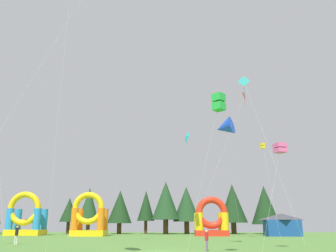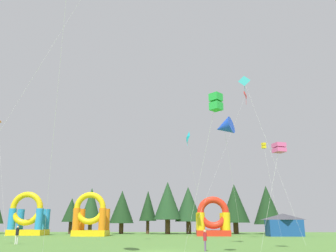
% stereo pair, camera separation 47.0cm
% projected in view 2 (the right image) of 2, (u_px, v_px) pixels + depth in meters
% --- Properties ---
extents(ground_plane, '(120.00, 120.00, 0.00)m').
position_uv_depth(ground_plane, '(161.00, 252.00, 26.92)').
color(ground_plane, '#548438').
extents(kite_red_diamond, '(10.20, 4.09, 23.44)m').
position_uv_depth(kite_red_diamond, '(246.00, 96.00, 59.18)').
color(kite_red_diamond, red).
rests_on(kite_red_diamond, ground_plane).
extents(kite_teal_diamond, '(4.50, 6.69, 20.64)m').
position_uv_depth(kite_teal_diamond, '(245.00, 83.00, 46.55)').
color(kite_teal_diamond, '#0C7F7A').
rests_on(kite_teal_diamond, ground_plane).
extents(kite_pink_box, '(2.85, 1.41, 8.66)m').
position_uv_depth(kite_pink_box, '(279.00, 148.00, 29.86)').
color(kite_pink_box, '#EA599E').
rests_on(kite_pink_box, ground_plane).
extents(kite_blue_delta, '(3.20, 5.34, 12.90)m').
position_uv_depth(kite_blue_delta, '(224.00, 127.00, 37.06)').
color(kite_blue_delta, blue).
rests_on(kite_blue_delta, ground_plane).
extents(kite_green_box, '(2.88, 2.68, 10.80)m').
position_uv_depth(kite_green_box, '(216.00, 102.00, 24.42)').
color(kite_green_box, green).
rests_on(kite_green_box, ground_plane).
extents(kite_yellow_box, '(1.30, 2.50, 13.35)m').
position_uv_depth(kite_yellow_box, '(264.00, 146.00, 51.21)').
color(kite_yellow_box, yellow).
rests_on(kite_yellow_box, ground_plane).
extents(kite_cyan_diamond, '(3.00, 5.38, 15.15)m').
position_uv_depth(kite_cyan_diamond, '(187.00, 138.00, 52.85)').
color(kite_cyan_diamond, '#19B7CC').
rests_on(kite_cyan_diamond, ground_plane).
extents(person_left_edge, '(0.32, 0.32, 1.61)m').
position_uv_depth(person_left_edge, '(205.00, 238.00, 27.75)').
color(person_left_edge, '#724C8C').
rests_on(person_left_edge, ground_plane).
extents(person_near_camera, '(0.44, 0.44, 1.84)m').
position_uv_depth(person_near_camera, '(17.00, 233.00, 36.51)').
color(person_near_camera, silver).
rests_on(person_near_camera, ground_plane).
extents(inflatable_red_slide, '(5.58, 4.96, 6.44)m').
position_uv_depth(inflatable_red_slide, '(213.00, 222.00, 59.70)').
color(inflatable_red_slide, red).
rests_on(inflatable_red_slide, ground_plane).
extents(inflatable_orange_dome, '(5.52, 4.22, 7.12)m').
position_uv_depth(inflatable_orange_dome, '(91.00, 220.00, 58.90)').
color(inflatable_orange_dome, yellow).
rests_on(inflatable_orange_dome, ground_plane).
extents(inflatable_blue_arch, '(6.11, 4.52, 7.50)m').
position_uv_depth(inflatable_blue_arch, '(28.00, 219.00, 62.62)').
color(inflatable_blue_arch, yellow).
rests_on(inflatable_blue_arch, ground_plane).
extents(festival_tent, '(5.48, 3.92, 3.65)m').
position_uv_depth(festival_tent, '(284.00, 225.00, 58.83)').
color(festival_tent, '#19478C').
rests_on(festival_tent, ground_plane).
extents(tree_row_2, '(3.59, 3.59, 7.06)m').
position_uv_depth(tree_row_2, '(71.00, 210.00, 71.93)').
color(tree_row_2, '#4C331E').
rests_on(tree_row_2, ground_plane).
extents(tree_row_3, '(4.08, 4.08, 8.91)m').
position_uv_depth(tree_row_3, '(91.00, 205.00, 69.99)').
color(tree_row_3, '#4C331E').
rests_on(tree_row_3, ground_plane).
extents(tree_row_4, '(4.93, 4.93, 8.54)m').
position_uv_depth(tree_row_4, '(122.00, 207.00, 71.93)').
color(tree_row_4, '#4C331E').
rests_on(tree_row_4, ground_plane).
extents(tree_row_5, '(3.55, 3.55, 8.61)m').
position_uv_depth(tree_row_5, '(148.00, 206.00, 72.91)').
color(tree_row_5, '#4C331E').
rests_on(tree_row_5, ground_plane).
extents(tree_row_6, '(5.54, 5.54, 10.23)m').
position_uv_depth(tree_row_6, '(168.00, 201.00, 70.90)').
color(tree_row_6, '#4C331E').
rests_on(tree_row_6, ground_plane).
extents(tree_row_7, '(5.45, 5.45, 9.30)m').
position_uv_depth(tree_row_7, '(188.00, 204.00, 71.70)').
color(tree_row_7, '#4C331E').
rests_on(tree_row_7, ground_plane).
extents(tree_row_8, '(5.68, 5.68, 9.84)m').
position_uv_depth(tree_row_8, '(235.00, 203.00, 71.66)').
color(tree_row_8, '#4C331E').
rests_on(tree_row_8, ground_plane).
extents(tree_row_9, '(5.62, 5.62, 9.47)m').
position_uv_depth(tree_row_9, '(267.00, 205.00, 71.41)').
color(tree_row_9, '#4C331E').
rests_on(tree_row_9, ground_plane).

